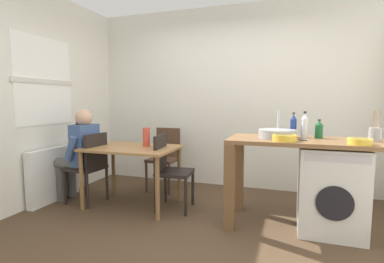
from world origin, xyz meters
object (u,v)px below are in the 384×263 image
object	(u,v)px
chair_person_seat	(90,164)
washing_machine	(330,189)
chair_opposite	(169,167)
utensil_crock	(375,134)
colander	(360,141)
dining_table	(132,155)
chair_spare_by_wall	(165,155)
bottle_tall_green	(293,126)
bottle_squat_brown	(304,126)
bottle_clear_small	(319,130)
mixing_bowl	(285,137)
seated_person	(80,150)
vase	(146,137)

from	to	relation	value
chair_person_seat	washing_machine	world-z (taller)	chair_person_seat
chair_opposite	utensil_crock	world-z (taller)	utensil_crock
colander	dining_table	bearing A→B (deg)	174.90
chair_spare_by_wall	bottle_tall_green	distance (m)	1.95
dining_table	bottle_squat_brown	size ratio (longest dim) A/B	3.97
dining_table	bottle_clear_small	world-z (taller)	bottle_clear_small
colander	utensil_crock	bearing A→B (deg)	56.30
chair_spare_by_wall	bottle_clear_small	size ratio (longest dim) A/B	4.61
chair_opposite	washing_machine	distance (m)	1.77
washing_machine	utensil_crock	size ratio (longest dim) A/B	2.87
bottle_squat_brown	washing_machine	bearing A→B (deg)	-29.03
chair_person_seat	bottle_clear_small	xyz separation A→B (m)	(2.67, 0.26, 0.50)
washing_machine	bottle_tall_green	xyz separation A→B (m)	(-0.37, 0.17, 0.61)
bottle_clear_small	mixing_bowl	distance (m)	0.49
colander	bottle_clear_small	bearing A→B (deg)	129.38
chair_opposite	colander	size ratio (longest dim) A/B	4.50
dining_table	washing_machine	xyz separation A→B (m)	(2.24, 0.00, -0.21)
chair_person_seat	chair_opposite	bearing A→B (deg)	-77.62
colander	mixing_bowl	bearing A→B (deg)	178.20
bottle_tall_green	utensil_crock	size ratio (longest dim) A/B	0.88
washing_machine	colander	xyz separation A→B (m)	(0.19, -0.22, 0.52)
chair_person_seat	colander	bearing A→B (deg)	-88.02
washing_machine	bottle_squat_brown	size ratio (longest dim) A/B	3.11
chair_opposite	chair_spare_by_wall	distance (m)	0.82
bottle_tall_green	bottle_clear_small	distance (m)	0.25
bottle_squat_brown	utensil_crock	size ratio (longest dim) A/B	0.92
seated_person	washing_machine	size ratio (longest dim) A/B	1.40
bottle_tall_green	bottle_squat_brown	xyz separation A→B (m)	(0.11, -0.02, 0.01)
dining_table	colander	world-z (taller)	colander
chair_opposite	bottle_tall_green	world-z (taller)	bottle_tall_green
seated_person	mixing_bowl	xyz separation A→B (m)	(2.50, -0.10, 0.28)
bottle_tall_green	colander	world-z (taller)	bottle_tall_green
bottle_tall_green	utensil_crock	bearing A→B (deg)	-8.89
seated_person	colander	distance (m)	3.15
chair_spare_by_wall	seated_person	xyz separation A→B (m)	(-0.81, -0.87, 0.16)
dining_table	colander	size ratio (longest dim) A/B	5.50
washing_machine	vase	bearing A→B (deg)	177.28
chair_spare_by_wall	vase	bearing A→B (deg)	96.29
chair_person_seat	colander	distance (m)	3.01
bottle_clear_small	bottle_squat_brown	bearing A→B (deg)	-175.98
chair_person_seat	mixing_bowl	world-z (taller)	mixing_bowl
washing_machine	utensil_crock	distance (m)	0.67
chair_spare_by_wall	utensil_crock	size ratio (longest dim) A/B	3.00
seated_person	mixing_bowl	world-z (taller)	seated_person
dining_table	vase	bearing A→B (deg)	33.69
mixing_bowl	bottle_tall_green	bearing A→B (deg)	77.79
bottle_tall_green	bottle_clear_small	bearing A→B (deg)	-3.17
seated_person	bottle_squat_brown	size ratio (longest dim) A/B	4.34
seated_person	vase	distance (m)	0.90
dining_table	utensil_crock	world-z (taller)	utensil_crock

